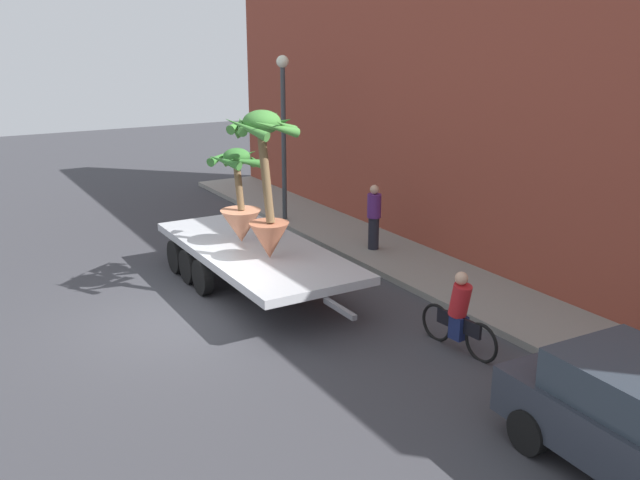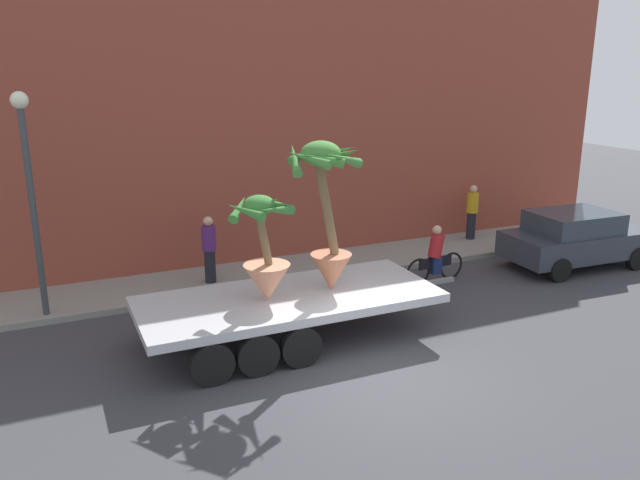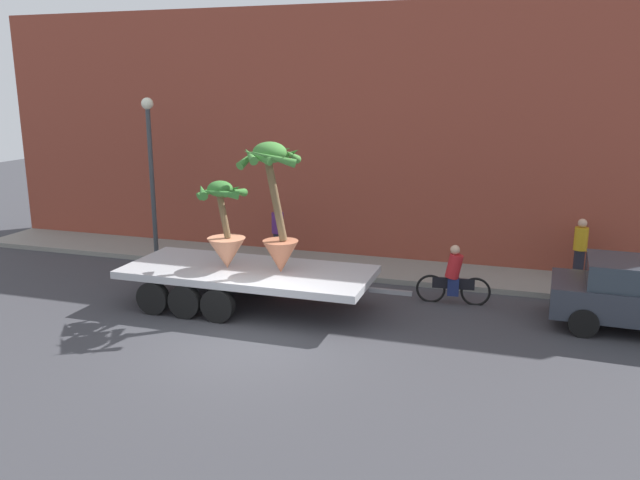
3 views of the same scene
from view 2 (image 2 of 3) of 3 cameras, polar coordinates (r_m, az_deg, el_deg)
ground_plane at (r=11.88m, az=5.57°, el=-12.12°), size 60.00×60.00×0.00m
sidewalk at (r=16.97m, az=-4.65°, el=-3.03°), size 24.00×2.20×0.15m
building_facade at (r=17.76m, az=-6.81°, el=10.18°), size 24.00×1.20×7.66m
flatbed_trailer at (r=12.86m, az=-3.82°, el=-6.00°), size 7.09×2.60×0.98m
potted_palm_rear at (r=12.59m, az=0.58°, el=2.35°), size 1.55×1.62×3.10m
potted_palm_middle at (r=12.30m, az=-5.00°, el=-1.66°), size 1.31×1.30×2.15m
cyclist at (r=16.62m, az=10.40°, el=-1.51°), size 1.84×0.38×1.54m
parked_car at (r=18.90m, az=22.13°, el=0.18°), size 4.19×2.08×1.58m
pedestrian_near_gate at (r=16.02m, az=-9.98°, el=-0.74°), size 0.36×0.36×1.71m
pedestrian_far_left at (r=20.27m, az=13.57°, el=2.56°), size 0.36×0.36×1.71m
street_lamp at (r=14.55m, az=-24.81°, el=5.20°), size 0.36×0.36×4.83m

